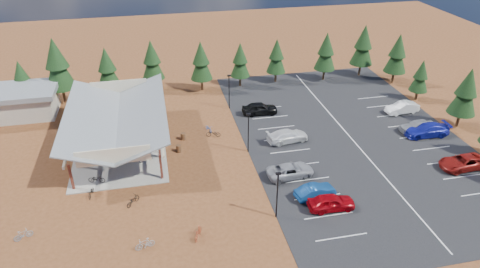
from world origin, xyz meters
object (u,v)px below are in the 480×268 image
at_px(bike_7, 132,111).
at_px(car_0, 331,202).
at_px(bike_pavilion, 117,117).
at_px(bike_11, 198,233).
at_px(trash_bin_0, 179,149).
at_px(bike_14, 209,128).
at_px(bike_5, 149,148).
at_px(bike_6, 138,133).
at_px(bike_16, 213,134).
at_px(bike_12, 133,200).
at_px(trash_bin_1, 183,136).
at_px(bike_9, 23,235).
at_px(lamp_post_0, 277,192).
at_px(lamp_post_1, 248,130).
at_px(car_9, 402,108).
at_px(lamp_post_2, 229,89).
at_px(bike_0, 97,179).
at_px(bike_2, 111,131).
at_px(bike_4, 146,158).
at_px(outbuilding, 17,102).
at_px(car_3, 288,136).
at_px(car_8, 417,126).
at_px(car_2, 290,171).
at_px(bike_3, 96,117).
at_px(car_4, 260,108).
at_px(car_6, 463,162).
at_px(car_1, 315,191).
at_px(bike_13, 145,244).
at_px(bike_1, 98,145).
at_px(bike_8, 91,192).
at_px(car_7, 427,130).

relative_size(bike_7, car_0, 0.39).
distance_m(bike_pavilion, bike_11, 19.93).
distance_m(trash_bin_0, bike_14, 6.00).
distance_m(bike_5, bike_6, 4.21).
bearing_deg(bike_5, bike_16, -90.62).
height_order(bike_11, bike_12, bike_11).
height_order(trash_bin_1, bike_9, bike_9).
bearing_deg(bike_12, bike_14, -85.64).
relative_size(bike_11, bike_16, 1.02).
distance_m(lamp_post_0, lamp_post_1, 12.00).
distance_m(bike_6, car_9, 36.40).
xyz_separation_m(lamp_post_2, bike_11, (-7.69, -25.25, -2.42)).
xyz_separation_m(bike_0, bike_2, (1.03, 10.32, 0.02)).
height_order(bike_4, bike_16, bike_4).
xyz_separation_m(outbuilding, car_3, (34.35, -14.66, -1.23)).
distance_m(bike_pavilion, car_8, 37.97).
bearing_deg(bike_16, car_2, 47.77).
height_order(bike_3, bike_6, bike_3).
distance_m(trash_bin_1, bike_4, 6.37).
xyz_separation_m(bike_7, car_3, (19.04, -11.25, 0.15)).
bearing_deg(bike_16, outbuilding, -100.29).
relative_size(lamp_post_0, bike_12, 2.85).
xyz_separation_m(lamp_post_2, car_8, (22.54, -11.81, -2.15)).
bearing_deg(car_0, car_2, 22.84).
bearing_deg(car_4, car_8, -114.14).
height_order(trash_bin_0, bike_7, bike_7).
distance_m(bike_4, car_4, 18.29).
distance_m(bike_7, bike_9, 24.64).
bearing_deg(car_2, lamp_post_1, 24.80).
bearing_deg(car_6, car_1, -87.57).
height_order(trash_bin_0, bike_5, bike_5).
relative_size(bike_13, car_1, 0.41).
height_order(bike_pavilion, bike_11, bike_pavilion).
bearing_deg(bike_1, outbuilding, 50.88).
height_order(bike_7, car_3, car_3).
bearing_deg(car_8, car_2, -73.11).
distance_m(trash_bin_0, bike_12, 10.41).
relative_size(bike_8, car_4, 0.33).
bearing_deg(car_0, car_3, 3.72).
bearing_deg(bike_pavilion, bike_2, 116.30).
height_order(bike_7, bike_13, bike_7).
bearing_deg(bike_pavilion, bike_13, -82.12).
bearing_deg(lamp_post_0, car_8, 28.41).
relative_size(lamp_post_1, car_3, 0.98).
xyz_separation_m(bike_12, car_7, (36.57, 6.19, 0.38)).
distance_m(bike_13, car_8, 37.60).
height_order(trash_bin_0, bike_8, trash_bin_0).
distance_m(bike_5, car_1, 20.47).
distance_m(trash_bin_0, car_2, 13.82).
relative_size(car_1, car_3, 0.82).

